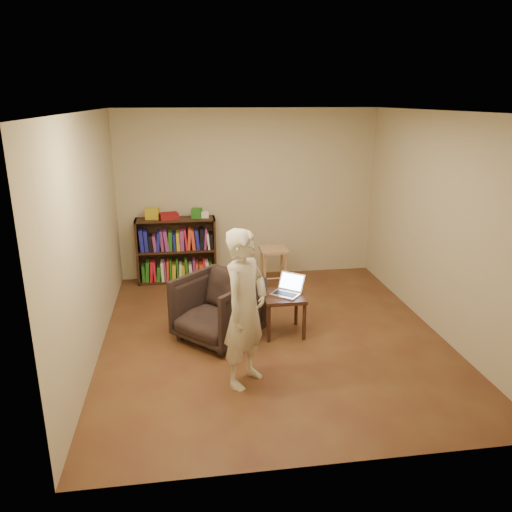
{
  "coord_description": "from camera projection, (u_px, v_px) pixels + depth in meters",
  "views": [
    {
      "loc": [
        -0.98,
        -5.35,
        2.73
      ],
      "look_at": [
        -0.15,
        0.35,
        0.9
      ],
      "focal_mm": 35.0,
      "sensor_mm": 36.0,
      "label": 1
    }
  ],
  "objects": [
    {
      "name": "box_yellow",
      "position": [
        152.0,
        214.0,
        7.46
      ],
      "size": [
        0.22,
        0.17,
        0.16
      ],
      "primitive_type": "cube",
      "rotation": [
        0.0,
        0.0,
        -0.12
      ],
      "color": "gold",
      "rests_on": "bookshelf"
    },
    {
      "name": "armchair",
      "position": [
        217.0,
        308.0,
        5.83
      ],
      "size": [
        1.18,
        1.18,
        0.77
      ],
      "primitive_type": "imported",
      "rotation": [
        0.0,
        0.0,
        -0.79
      ],
      "color": "black",
      "rests_on": "floor"
    },
    {
      "name": "side_table",
      "position": [
        283.0,
        301.0,
        5.96
      ],
      "size": [
        0.48,
        0.48,
        0.5
      ],
      "color": "#311C10",
      "rests_on": "floor"
    },
    {
      "name": "laptop",
      "position": [
        288.0,
        289.0,
        5.97
      ],
      "size": [
        0.46,
        0.46,
        0.22
      ],
      "rotation": [
        0.0,
        0.0,
        -0.68
      ],
      "color": "silver",
      "rests_on": "side_table"
    },
    {
      "name": "person",
      "position": [
        245.0,
        309.0,
        4.8
      ],
      "size": [
        0.67,
        0.69,
        1.59
      ],
      "primitive_type": "imported",
      "rotation": [
        0.0,
        0.0,
        0.87
      ],
      "color": "beige",
      "rests_on": "floor"
    },
    {
      "name": "box_green",
      "position": [
        197.0,
        213.0,
        7.54
      ],
      "size": [
        0.17,
        0.17,
        0.14
      ],
      "primitive_type": "cube",
      "rotation": [
        0.0,
        0.0,
        -0.24
      ],
      "color": "#256E1D",
      "rests_on": "bookshelf"
    },
    {
      "name": "wall_right",
      "position": [
        440.0,
        225.0,
        5.89
      ],
      "size": [
        0.0,
        4.5,
        4.5
      ],
      "primitive_type": "plane",
      "rotation": [
        1.57,
        0.0,
        -1.57
      ],
      "color": "#BEB48F",
      "rests_on": "floor"
    },
    {
      "name": "ceiling",
      "position": [
        275.0,
        111.0,
        5.23
      ],
      "size": [
        4.5,
        4.5,
        0.0
      ],
      "primitive_type": "plane",
      "color": "silver",
      "rests_on": "wall_back"
    },
    {
      "name": "wall_left",
      "position": [
        90.0,
        238.0,
        5.34
      ],
      "size": [
        0.0,
        4.5,
        4.5
      ],
      "primitive_type": "plane",
      "rotation": [
        1.57,
        0.0,
        1.57
      ],
      "color": "#BEB48F",
      "rests_on": "floor"
    },
    {
      "name": "wall_back",
      "position": [
        248.0,
        195.0,
        7.74
      ],
      "size": [
        4.0,
        0.0,
        4.0
      ],
      "primitive_type": "plane",
      "rotation": [
        1.57,
        0.0,
        0.0
      ],
      "color": "#BEB48F",
      "rests_on": "floor"
    },
    {
      "name": "floor",
      "position": [
        272.0,
        335.0,
        6.01
      ],
      "size": [
        4.5,
        4.5,
        0.0
      ],
      "primitive_type": "plane",
      "color": "#4F2519",
      "rests_on": "ground"
    },
    {
      "name": "red_cloth",
      "position": [
        169.0,
        216.0,
        7.47
      ],
      "size": [
        0.3,
        0.25,
        0.09
      ],
      "primitive_type": "cube",
      "rotation": [
        0.0,
        0.0,
        0.21
      ],
      "color": "maroon",
      "rests_on": "bookshelf"
    },
    {
      "name": "box_white",
      "position": [
        205.0,
        215.0,
        7.57
      ],
      "size": [
        0.11,
        0.11,
        0.09
      ],
      "primitive_type": "cube",
      "rotation": [
        0.0,
        0.0,
        0.04
      ],
      "color": "white",
      "rests_on": "bookshelf"
    },
    {
      "name": "bookshelf",
      "position": [
        177.0,
        254.0,
        7.7
      ],
      "size": [
        1.2,
        0.3,
        1.0
      ],
      "color": "black",
      "rests_on": "floor"
    },
    {
      "name": "stool",
      "position": [
        274.0,
        256.0,
        7.51
      ],
      "size": [
        0.4,
        0.4,
        0.58
      ],
      "color": "#A2734E",
      "rests_on": "floor"
    }
  ]
}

